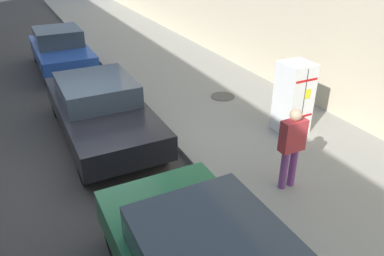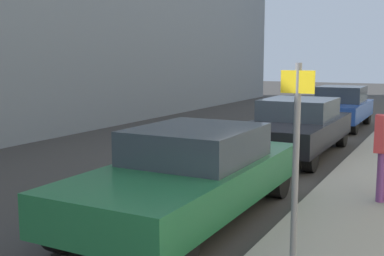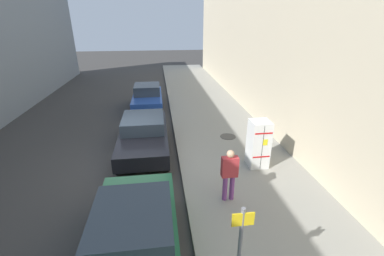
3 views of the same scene
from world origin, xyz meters
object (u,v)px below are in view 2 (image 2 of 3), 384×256
at_px(street_sign_post, 296,153).
at_px(parked_hatchback_blue, 340,107).
at_px(parked_sedan_dark, 296,126).
at_px(parked_sedan_green, 191,173).

distance_m(street_sign_post, parked_hatchback_blue, 12.41).
relative_size(street_sign_post, parked_sedan_dark, 0.48).
distance_m(street_sign_post, parked_sedan_green, 2.30).
height_order(street_sign_post, parked_sedan_dark, street_sign_post).
xyz_separation_m(parked_hatchback_blue, parked_sedan_dark, (-0.00, 5.49, -0.01)).
xyz_separation_m(parked_sedan_dark, parked_sedan_green, (-0.00, 5.63, -0.01)).
relative_size(street_sign_post, parked_hatchback_blue, 0.56).
relative_size(parked_hatchback_blue, parked_sedan_green, 0.84).
bearing_deg(street_sign_post, parked_sedan_green, -31.06).
relative_size(street_sign_post, parked_sedan_green, 0.47).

